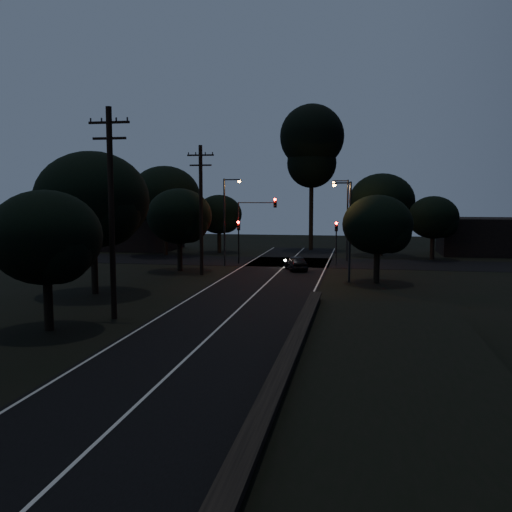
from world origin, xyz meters
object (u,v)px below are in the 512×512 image
(utility_pole_far, at_px, (201,208))
(car, at_px, (296,263))
(utility_pole_mid, at_px, (111,210))
(signal_mast, at_px, (256,218))
(tall_pine, at_px, (312,145))
(signal_left, at_px, (239,234))
(streetlight_b, at_px, (345,214))
(signal_right, at_px, (336,235))
(streetlight_a, at_px, (226,216))
(streetlight_c, at_px, (348,224))

(utility_pole_far, xyz_separation_m, car, (7.33, 4.12, -4.84))
(utility_pole_mid, distance_m, signal_mast, 25.22)
(tall_pine, height_order, car, tall_pine)
(utility_pole_far, xyz_separation_m, tall_pine, (7.00, 23.00, 6.84))
(signal_left, height_order, streetlight_b, streetlight_b)
(utility_pole_far, relative_size, car, 2.79)
(utility_pole_mid, distance_m, signal_right, 27.30)
(signal_mast, xyz_separation_m, car, (4.24, -3.87, -3.70))
(utility_pole_far, height_order, tall_pine, tall_pine)
(streetlight_b, bearing_deg, streetlight_a, -150.52)
(tall_pine, distance_m, signal_right, 18.12)
(signal_right, bearing_deg, utility_pole_mid, -112.99)
(signal_mast, height_order, streetlight_b, streetlight_b)
(streetlight_b, distance_m, car, 9.69)
(utility_pole_far, height_order, signal_right, utility_pole_far)
(utility_pole_mid, xyz_separation_m, signal_mast, (3.09, 24.99, -1.40))
(utility_pole_mid, relative_size, utility_pole_far, 1.05)
(utility_pole_far, bearing_deg, signal_mast, 68.89)
(utility_pole_mid, height_order, signal_mast, utility_pole_mid)
(signal_right, xyz_separation_m, car, (-3.27, -3.87, -2.19))
(tall_pine, relative_size, streetlight_a, 2.14)
(utility_pole_far, distance_m, signal_right, 13.53)
(streetlight_c, bearing_deg, utility_pole_far, 170.40)
(utility_pole_far, xyz_separation_m, streetlight_b, (11.31, 12.00, -0.85))
(streetlight_b, height_order, streetlight_c, streetlight_b)
(signal_mast, height_order, streetlight_c, streetlight_c)
(tall_pine, height_order, signal_right, tall_pine)
(signal_left, bearing_deg, streetlight_c, -43.76)
(utility_pole_far, bearing_deg, tall_pine, 73.07)
(streetlight_c, bearing_deg, car, 126.34)
(streetlight_a, bearing_deg, signal_left, 70.41)
(utility_pole_far, bearing_deg, signal_left, 80.06)
(signal_left, height_order, car, signal_left)
(tall_pine, xyz_separation_m, streetlight_a, (-6.31, -17.00, -7.69))
(streetlight_a, distance_m, car, 7.97)
(streetlight_b, bearing_deg, utility_pole_mid, -111.30)
(car, bearing_deg, streetlight_b, -135.86)
(tall_pine, xyz_separation_m, streetlight_c, (4.83, -25.00, -7.98))
(tall_pine, bearing_deg, streetlight_c, -79.07)
(signal_mast, height_order, streetlight_a, streetlight_a)
(tall_pine, height_order, streetlight_a, tall_pine)
(car, bearing_deg, tall_pine, -108.06)
(utility_pole_mid, height_order, streetlight_b, utility_pole_mid)
(tall_pine, distance_m, signal_mast, 17.45)
(signal_left, relative_size, streetlight_c, 0.55)
(utility_pole_mid, xyz_separation_m, utility_pole_far, (0.00, 17.00, -0.25))
(car, bearing_deg, signal_right, -149.30)
(signal_left, height_order, signal_mast, signal_mast)
(signal_left, relative_size, signal_mast, 0.66)
(utility_pole_mid, bearing_deg, streetlight_c, 51.74)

